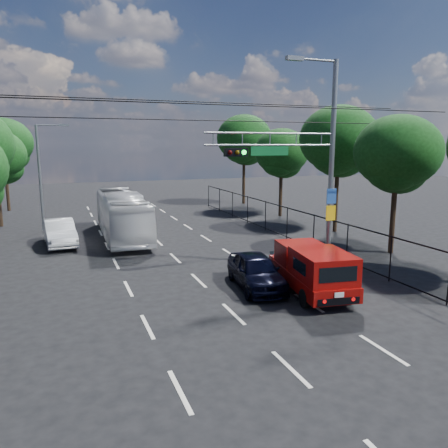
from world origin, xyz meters
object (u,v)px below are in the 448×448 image
signal_mast (309,156)px  red_pickup (311,268)px  navy_hatchback (256,271)px  white_bus (122,215)px  white_van (60,232)px

signal_mast → red_pickup: signal_mast is taller
red_pickup → navy_hatchback: red_pickup is taller
red_pickup → white_bus: size_ratio=0.52×
white_bus → white_van: (-3.71, -0.96, -0.68)m
navy_hatchback → white_bus: (-3.70, 11.95, 0.71)m
red_pickup → white_van: red_pickup is taller
signal_mast → white_bus: signal_mast is taller
red_pickup → navy_hatchback: (-1.77, 1.33, -0.30)m
signal_mast → white_bus: (-7.07, 10.24, -3.82)m
navy_hatchback → red_pickup: bearing=-29.7°
signal_mast → white_van: (-10.78, 9.28, -4.50)m
signal_mast → white_van: signal_mast is taller
signal_mast → red_pickup: (-1.60, -3.04, -4.23)m
navy_hatchback → white_van: size_ratio=0.93×
white_bus → white_van: bearing=-164.5°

